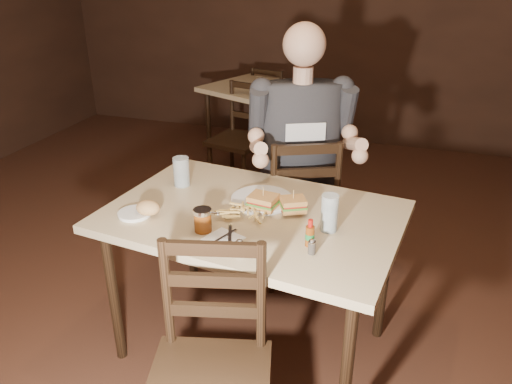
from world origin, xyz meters
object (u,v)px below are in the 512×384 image
(glass_left, at_px, (181,172))
(side_plate, at_px, (135,214))
(hot_sauce, at_px, (310,233))
(chair_near, at_px, (208,384))
(bg_chair_far, at_px, (275,108))
(dinner_plate, at_px, (262,200))
(glass_right, at_px, (329,213))
(syrup_dispenser, at_px, (203,220))
(diner, at_px, (303,123))
(bg_chair_near, at_px, (237,140))
(bg_table, at_px, (258,96))
(chair_far, at_px, (297,207))
(main_table, at_px, (253,227))

(glass_left, xyz_separation_m, side_plate, (-0.06, -0.36, -0.07))
(side_plate, bearing_deg, hot_sauce, -0.58)
(chair_near, relative_size, bg_chair_far, 1.10)
(dinner_plate, bearing_deg, glass_right, -25.71)
(dinner_plate, distance_m, syrup_dispenser, 0.37)
(diner, xyz_separation_m, side_plate, (-0.56, -0.84, -0.23))
(bg_chair_far, xyz_separation_m, glass_right, (1.08, -2.92, 0.43))
(dinner_plate, height_order, syrup_dispenser, syrup_dispenser)
(bg_chair_near, xyz_separation_m, side_plate, (0.24, -1.95, 0.33))
(glass_right, distance_m, hot_sauce, 0.16)
(bg_table, distance_m, dinner_plate, 2.32)
(bg_chair_far, bearing_deg, chair_far, 120.78)
(main_table, height_order, diner, diner)
(chair_near, height_order, glass_left, chair_near)
(chair_near, relative_size, side_plate, 6.47)
(chair_near, height_order, syrup_dispenser, chair_near)
(main_table, distance_m, diner, 0.72)
(bg_chair_near, relative_size, glass_right, 5.45)
(main_table, relative_size, dinner_plate, 4.94)
(dinner_plate, relative_size, hot_sauce, 2.41)
(bg_table, height_order, diner, diner)
(bg_table, height_order, chair_near, chair_near)
(glass_left, distance_m, syrup_dispenser, 0.49)
(glass_left, distance_m, side_plate, 0.37)
(main_table, bearing_deg, bg_table, 107.44)
(chair_far, distance_m, side_plate, 1.08)
(main_table, bearing_deg, bg_chair_near, 112.39)
(dinner_plate, distance_m, side_plate, 0.59)
(diner, bearing_deg, chair_far, 90.00)
(diner, relative_size, syrup_dispenser, 10.28)
(bg_table, distance_m, bg_chair_near, 0.60)
(chair_far, relative_size, bg_chair_near, 1.06)
(chair_near, bearing_deg, side_plate, 122.49)
(glass_left, height_order, syrup_dispenser, glass_left)
(chair_near, xyz_separation_m, dinner_plate, (-0.07, 0.83, 0.31))
(chair_near, bearing_deg, bg_chair_near, 93.30)
(glass_left, height_order, hot_sauce, glass_left)
(main_table, xyz_separation_m, syrup_dispenser, (-0.15, -0.22, 0.12))
(bg_table, height_order, bg_chair_far, bg_chair_far)
(dinner_plate, xyz_separation_m, glass_left, (-0.44, 0.06, 0.07))
(diner, distance_m, syrup_dispenser, 0.91)
(syrup_dispenser, bearing_deg, main_table, 63.26)
(bg_table, height_order, syrup_dispenser, syrup_dispenser)
(bg_chair_far, bearing_deg, glass_left, 107.40)
(chair_near, bearing_deg, dinner_plate, 80.07)
(bg_chair_near, height_order, dinner_plate, bg_chair_near)
(diner, height_order, glass_right, diner)
(chair_far, relative_size, syrup_dispenser, 9.29)
(chair_near, relative_size, syrup_dispenser, 9.20)
(bg_table, distance_m, bg_chair_far, 0.61)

